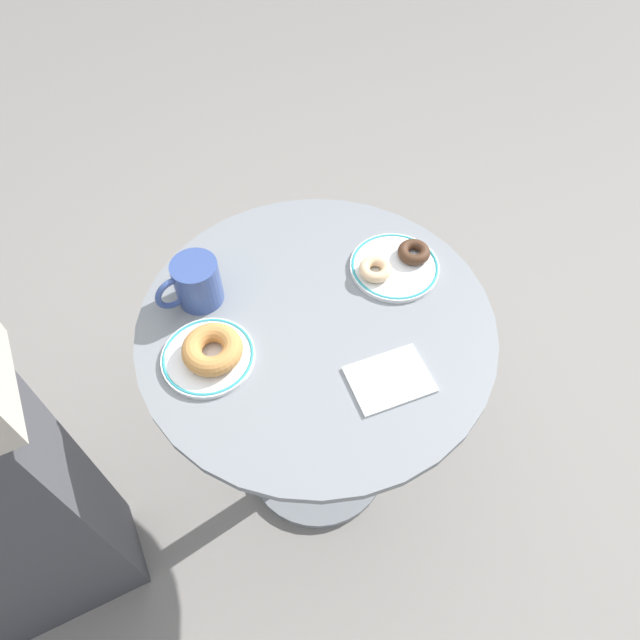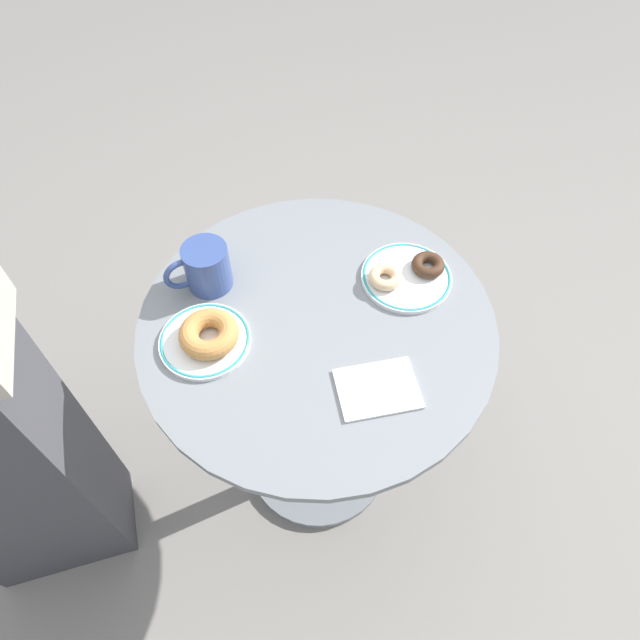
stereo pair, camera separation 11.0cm
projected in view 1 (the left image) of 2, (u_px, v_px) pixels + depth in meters
ground_plane at (318, 461)px, 1.69m from camera, size 7.00×7.00×0.02m
cafe_table at (317, 381)px, 1.30m from camera, size 0.71×0.71×0.70m
plate_left at (208, 357)px, 1.06m from camera, size 0.18×0.18×0.01m
plate_right at (395, 267)px, 1.19m from camera, size 0.19×0.19×0.01m
donut_old_fashioned at (212, 349)px, 1.04m from camera, size 0.11×0.11×0.04m
donut_chocolate at (414, 252)px, 1.19m from camera, size 0.08×0.08×0.02m
donut_glazed at (375, 269)px, 1.16m from camera, size 0.10×0.10×0.02m
paper_napkin at (390, 379)px, 1.03m from camera, size 0.17×0.14×0.01m
coffee_mug at (196, 283)px, 1.11m from camera, size 0.14×0.09×0.10m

